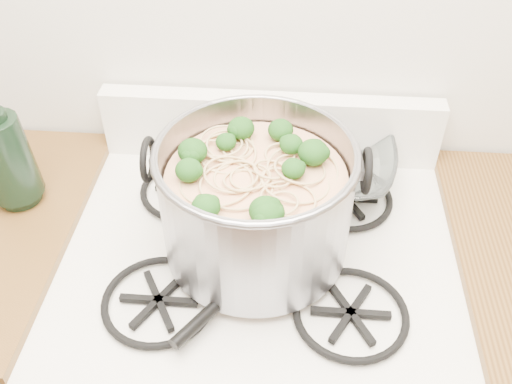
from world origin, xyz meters
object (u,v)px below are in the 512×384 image
object	(u,v)px
spatula	(271,254)
glass_bowl	(327,171)
gas_range	(259,375)
stock_pot	(256,203)
bottle	(2,146)

from	to	relation	value
spatula	glass_bowl	size ratio (longest dim) A/B	2.70
gas_range	stock_pot	distance (m)	0.60
stock_pot	glass_bowl	bearing A→B (deg)	57.34
spatula	glass_bowl	bearing A→B (deg)	101.64
bottle	stock_pot	bearing A→B (deg)	-15.25
glass_bowl	stock_pot	bearing A→B (deg)	-122.66
spatula	glass_bowl	distance (m)	0.27
glass_bowl	bottle	distance (m)	0.67
stock_pot	glass_bowl	size ratio (longest dim) A/B	3.34
glass_bowl	gas_range	bearing A→B (deg)	-122.42
gas_range	glass_bowl	world-z (taller)	glass_bowl
gas_range	spatula	size ratio (longest dim) A/B	2.98
spatula	bottle	size ratio (longest dim) A/B	1.11
stock_pot	spatula	distance (m)	0.11
stock_pot	glass_bowl	world-z (taller)	stock_pot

